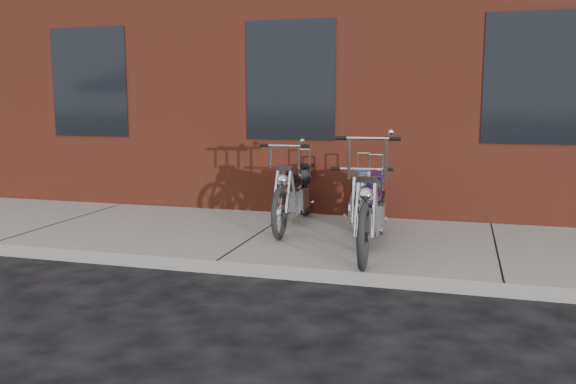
% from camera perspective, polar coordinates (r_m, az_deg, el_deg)
% --- Properties ---
extents(ground, '(120.00, 120.00, 0.00)m').
position_cam_1_polar(ground, '(6.84, -6.69, -7.63)').
color(ground, black).
rests_on(ground, ground).
extents(sidewalk, '(22.00, 3.00, 0.15)m').
position_cam_1_polar(sidewalk, '(8.18, -2.65, -4.33)').
color(sidewalk, gray).
rests_on(sidewalk, ground).
extents(building_brick, '(22.00, 10.00, 8.00)m').
position_cam_1_polar(building_brick, '(14.43, 5.86, 16.92)').
color(building_brick, maroon).
rests_on(building_brick, ground).
extents(chopper_purple, '(0.60, 2.45, 1.38)m').
position_cam_1_polar(chopper_purple, '(7.22, 7.77, -1.94)').
color(chopper_purple, black).
rests_on(chopper_purple, sidewalk).
extents(chopper_blue, '(0.60, 2.35, 1.02)m').
position_cam_1_polar(chopper_blue, '(7.95, 6.94, -1.09)').
color(chopper_blue, black).
rests_on(chopper_blue, sidewalk).
extents(chopper_third, '(0.57, 2.35, 1.19)m').
position_cam_1_polar(chopper_third, '(8.54, 0.65, -0.36)').
color(chopper_third, black).
rests_on(chopper_third, sidewalk).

